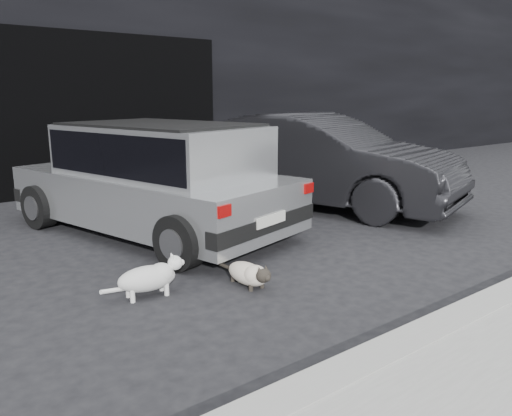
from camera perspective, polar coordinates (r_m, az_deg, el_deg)
ground at (r=5.12m, az=-9.15°, el=-5.65°), size 80.00×80.00×0.00m
building_facade at (r=10.84m, az=-20.69°, el=16.79°), size 34.00×4.00×5.00m
garage_opening at (r=8.91m, az=-16.18°, el=10.38°), size 4.00×0.10×2.60m
curb at (r=4.00m, az=23.53°, el=-11.09°), size 18.00×0.25×0.12m
silver_hatchback at (r=5.94m, az=-11.34°, el=3.86°), size 2.42×3.79×1.29m
second_car at (r=7.35m, az=7.01°, el=5.44°), size 2.62×4.32×1.34m
cat_siamese at (r=4.30m, az=-0.70°, el=-7.56°), size 0.24×0.70×0.24m
cat_white at (r=4.18m, az=-11.92°, el=-7.70°), size 0.72×0.30×0.33m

